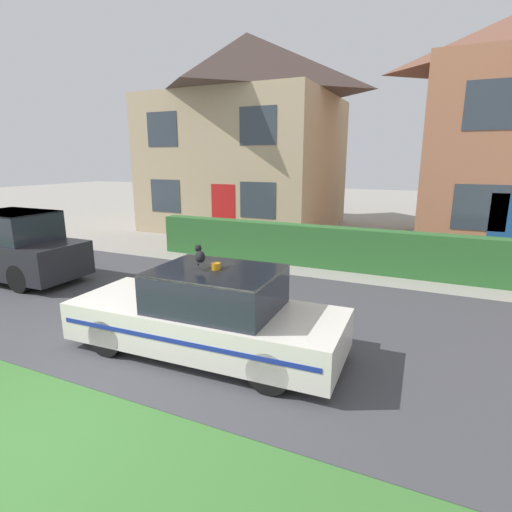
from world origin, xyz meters
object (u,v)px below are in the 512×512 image
at_px(neighbour_car_near, 10,248).
at_px(police_car, 208,315).
at_px(house_left, 247,132).
at_px(cat, 200,255).

bearing_deg(neighbour_car_near, police_car, 167.58).
bearing_deg(neighbour_car_near, house_left, -100.82).
bearing_deg(police_car, cat, 29.55).
relative_size(cat, neighbour_car_near, 0.07).
height_order(cat, neighbour_car_near, cat).
relative_size(police_car, cat, 15.05).
bearing_deg(cat, neighbour_car_near, 27.60).
relative_size(police_car, neighbour_car_near, 1.04).
height_order(cat, house_left, house_left).
distance_m(cat, neighbour_car_near, 6.84).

